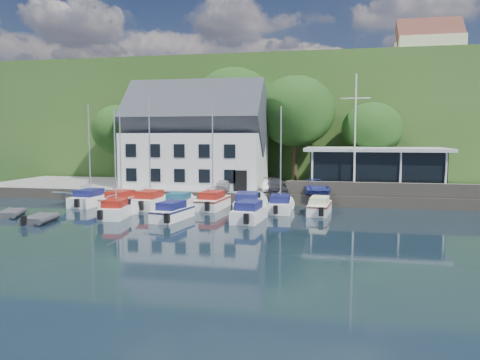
{
  "coord_description": "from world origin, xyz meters",
  "views": [
    {
      "loc": [
        7.2,
        -30.6,
        6.29
      ],
      "look_at": [
        -0.81,
        9.0,
        2.42
      ],
      "focal_mm": 35.0,
      "sensor_mm": 36.0,
      "label": 1
    }
  ],
  "objects_px": {
    "car_dgrey": "(275,185)",
    "boat_r1_2": "(150,153)",
    "boat_r1_6": "(281,160)",
    "boat_r1_5": "(248,202)",
    "boat_r1_4": "(213,154)",
    "boat_r1_7": "(320,205)",
    "boat_r2_3": "(249,211)",
    "harbor_building": "(196,144)",
    "boat_r1_1": "(121,158)",
    "club_pavilion": "(374,169)",
    "dinghy_0": "(11,212)",
    "car_blue": "(315,185)",
    "car_silver": "(224,185)",
    "dinghy_1": "(40,218)",
    "boat_r1_3": "(180,201)",
    "boat_r2_2": "(173,210)",
    "boat_r1_0": "(89,155)",
    "boat_r2_1": "(115,161)",
    "car_white": "(270,186)",
    "flagpole": "(355,135)"
  },
  "relations": [
    {
      "from": "boat_r1_1",
      "to": "boat_r1_7",
      "type": "height_order",
      "value": "boat_r1_1"
    },
    {
      "from": "club_pavilion",
      "to": "car_silver",
      "type": "bearing_deg",
      "value": -167.0
    },
    {
      "from": "boat_r1_4",
      "to": "boat_r1_5",
      "type": "bearing_deg",
      "value": -7.39
    },
    {
      "from": "boat_r1_6",
      "to": "car_white",
      "type": "bearing_deg",
      "value": 103.25
    },
    {
      "from": "car_dgrey",
      "to": "boat_r1_1",
      "type": "height_order",
      "value": "boat_r1_1"
    },
    {
      "from": "club_pavilion",
      "to": "boat_r1_2",
      "type": "relative_size",
      "value": 1.38
    },
    {
      "from": "boat_r1_4",
      "to": "boat_r2_3",
      "type": "xyz_separation_m",
      "value": [
        4.11,
        -5.09,
        -3.92
      ]
    },
    {
      "from": "boat_r2_3",
      "to": "harbor_building",
      "type": "bearing_deg",
      "value": 126.14
    },
    {
      "from": "boat_r1_3",
      "to": "boat_r2_3",
      "type": "relative_size",
      "value": 0.98
    },
    {
      "from": "club_pavilion",
      "to": "boat_r1_3",
      "type": "distance_m",
      "value": 19.04
    },
    {
      "from": "boat_r2_1",
      "to": "boat_r2_2",
      "type": "xyz_separation_m",
      "value": [
        4.56,
        -0.08,
        -3.67
      ]
    },
    {
      "from": "boat_r1_6",
      "to": "dinghy_1",
      "type": "distance_m",
      "value": 18.86
    },
    {
      "from": "harbor_building",
      "to": "boat_r1_4",
      "type": "relative_size",
      "value": 1.54
    },
    {
      "from": "car_silver",
      "to": "boat_r1_6",
      "type": "height_order",
      "value": "boat_r1_6"
    },
    {
      "from": "club_pavilion",
      "to": "car_silver",
      "type": "relative_size",
      "value": 3.8
    },
    {
      "from": "harbor_building",
      "to": "boat_r2_2",
      "type": "distance_m",
      "value": 15.22
    },
    {
      "from": "car_dgrey",
      "to": "boat_r1_6",
      "type": "bearing_deg",
      "value": -97.74
    },
    {
      "from": "boat_r1_0",
      "to": "boat_r2_1",
      "type": "relative_size",
      "value": 1.04
    },
    {
      "from": "car_blue",
      "to": "dinghy_0",
      "type": "height_order",
      "value": "car_blue"
    },
    {
      "from": "boat_r1_3",
      "to": "boat_r1_7",
      "type": "bearing_deg",
      "value": -0.38
    },
    {
      "from": "boat_r1_6",
      "to": "boat_r2_3",
      "type": "distance_m",
      "value": 6.02
    },
    {
      "from": "club_pavilion",
      "to": "flagpole",
      "type": "xyz_separation_m",
      "value": [
        -2.05,
        -3.86,
        3.28
      ]
    },
    {
      "from": "boat_r1_6",
      "to": "boat_r1_5",
      "type": "bearing_deg",
      "value": 178.85
    },
    {
      "from": "harbor_building",
      "to": "boat_r1_0",
      "type": "height_order",
      "value": "harbor_building"
    },
    {
      "from": "boat_r1_1",
      "to": "boat_r1_2",
      "type": "distance_m",
      "value": 3.15
    },
    {
      "from": "car_blue",
      "to": "boat_r1_7",
      "type": "height_order",
      "value": "car_blue"
    },
    {
      "from": "club_pavilion",
      "to": "boat_r1_7",
      "type": "height_order",
      "value": "club_pavilion"
    },
    {
      "from": "car_silver",
      "to": "dinghy_1",
      "type": "height_order",
      "value": "car_silver"
    },
    {
      "from": "boat_r1_4",
      "to": "boat_r2_2",
      "type": "height_order",
      "value": "boat_r1_4"
    },
    {
      "from": "boat_r1_1",
      "to": "dinghy_0",
      "type": "bearing_deg",
      "value": -124.65
    },
    {
      "from": "club_pavilion",
      "to": "dinghy_0",
      "type": "bearing_deg",
      "value": -152.33
    },
    {
      "from": "boat_r1_4",
      "to": "boat_r1_7",
      "type": "distance_m",
      "value": 9.96
    },
    {
      "from": "boat_r1_3",
      "to": "boat_r1_6",
      "type": "relative_size",
      "value": 0.67
    },
    {
      "from": "club_pavilion",
      "to": "boat_r1_7",
      "type": "distance_m",
      "value": 10.37
    },
    {
      "from": "boat_r1_1",
      "to": "boat_r1_6",
      "type": "xyz_separation_m",
      "value": [
        14.24,
        -0.33,
        0.04
      ]
    },
    {
      "from": "car_dgrey",
      "to": "boat_r1_4",
      "type": "relative_size",
      "value": 0.46
    },
    {
      "from": "car_silver",
      "to": "flagpole",
      "type": "bearing_deg",
      "value": -4.68
    },
    {
      "from": "boat_r1_1",
      "to": "boat_r1_4",
      "type": "relative_size",
      "value": 0.91
    },
    {
      "from": "boat_r1_7",
      "to": "boat_r1_1",
      "type": "bearing_deg",
      "value": -176.92
    },
    {
      "from": "boat_r1_4",
      "to": "boat_r1_7",
      "type": "bearing_deg",
      "value": -0.6
    },
    {
      "from": "harbor_building",
      "to": "boat_r1_5",
      "type": "height_order",
      "value": "harbor_building"
    },
    {
      "from": "car_white",
      "to": "boat_r2_2",
      "type": "relative_size",
      "value": 0.56
    },
    {
      "from": "car_blue",
      "to": "boat_r1_1",
      "type": "bearing_deg",
      "value": -175.21
    },
    {
      "from": "boat_r2_3",
      "to": "boat_r1_4",
      "type": "bearing_deg",
      "value": 134.22
    },
    {
      "from": "harbor_building",
      "to": "dinghy_1",
      "type": "relative_size",
      "value": 4.6
    },
    {
      "from": "car_dgrey",
      "to": "dinghy_1",
      "type": "xyz_separation_m",
      "value": [
        -15.46,
        -13.35,
        -1.26
      ]
    },
    {
      "from": "harbor_building",
      "to": "dinghy_0",
      "type": "relative_size",
      "value": 4.99
    },
    {
      "from": "car_dgrey",
      "to": "boat_r1_2",
      "type": "height_order",
      "value": "boat_r1_2"
    },
    {
      "from": "boat_r1_1",
      "to": "flagpole",
      "type": "bearing_deg",
      "value": 20.08
    },
    {
      "from": "car_blue",
      "to": "car_dgrey",
      "type": "bearing_deg",
      "value": 168.55
    }
  ]
}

